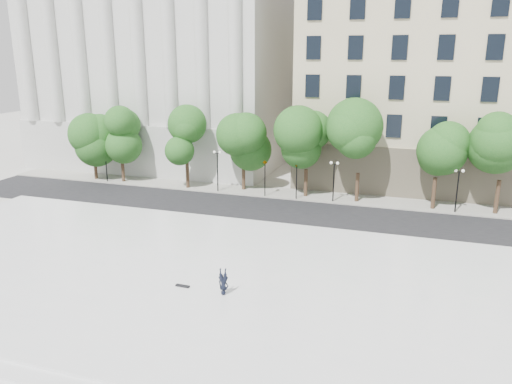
% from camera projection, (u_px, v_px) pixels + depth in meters
% --- Properties ---
extents(ground, '(160.00, 160.00, 0.00)m').
position_uv_depth(ground, '(149.00, 297.00, 29.22)').
color(ground, beige).
rests_on(ground, ground).
extents(plaza, '(44.00, 22.00, 0.45)m').
position_uv_depth(plaza, '(173.00, 273.00, 31.91)').
color(plaza, silver).
rests_on(plaza, ground).
extents(street, '(60.00, 8.00, 0.02)m').
position_uv_depth(street, '(248.00, 209.00, 45.71)').
color(street, black).
rests_on(street, ground).
extents(far_sidewalk, '(60.00, 4.00, 0.12)m').
position_uv_depth(far_sidewalk, '(267.00, 192.00, 51.19)').
color(far_sidewalk, '#A29F95').
rests_on(far_sidewalk, ground).
extents(building_west, '(31.50, 27.65, 25.60)m').
position_uv_depth(building_west, '(177.00, 60.00, 66.16)').
color(building_west, '#BABAB5').
rests_on(building_west, ground).
extents(building_east, '(36.00, 26.15, 23.00)m').
position_uv_depth(building_east, '(476.00, 78.00, 55.93)').
color(building_east, beige).
rests_on(building_east, ground).
extents(traffic_light_west, '(1.01, 1.97, 4.28)m').
position_uv_depth(traffic_light_west, '(265.00, 160.00, 48.55)').
color(traffic_light_west, black).
rests_on(traffic_light_west, ground).
extents(traffic_light_east, '(0.83, 1.82, 4.22)m').
position_uv_depth(traffic_light_east, '(297.00, 163.00, 47.62)').
color(traffic_light_east, black).
rests_on(traffic_light_east, ground).
extents(person_lying, '(0.85, 1.68, 0.44)m').
position_uv_depth(person_lying, '(224.00, 291.00, 28.51)').
color(person_lying, black).
rests_on(person_lying, plaza).
extents(skateboard, '(0.88, 0.25, 0.09)m').
position_uv_depth(skateboard, '(183.00, 286.00, 29.53)').
color(skateboard, black).
rests_on(skateboard, plaza).
extents(street_trees, '(45.47, 5.32, 7.99)m').
position_uv_depth(street_trees, '(287.00, 144.00, 48.57)').
color(street_trees, '#382619').
rests_on(street_trees, ground).
extents(lamp_posts, '(36.92, 0.28, 4.31)m').
position_uv_depth(lamp_posts, '(266.00, 168.00, 49.06)').
color(lamp_posts, black).
rests_on(lamp_posts, ground).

